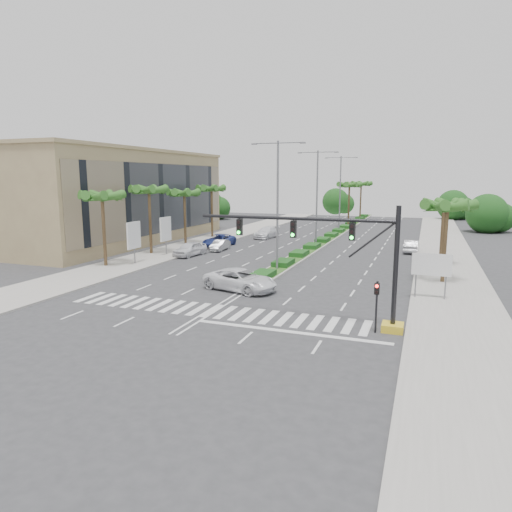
{
  "coord_description": "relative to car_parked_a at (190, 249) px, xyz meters",
  "views": [
    {
      "loc": [
        12.94,
        -26.25,
        8.71
      ],
      "look_at": [
        1.32,
        4.8,
        3.0
      ],
      "focal_mm": 32.0,
      "sensor_mm": 36.0,
      "label": 1
    }
  ],
  "objects": [
    {
      "name": "streetlight_near",
      "position": [
        11.8,
        -4.59,
        6.0
      ],
      "size": [
        5.1,
        0.25,
        12.0
      ],
      "color": "slate",
      "rests_on": "ground"
    },
    {
      "name": "car_parked_c",
      "position": [
        0.0,
        7.73,
        -0.03
      ],
      "size": [
        2.84,
        5.68,
        1.54
      ],
      "primitive_type": "imported",
      "rotation": [
        0.0,
        0.0,
        -0.05
      ],
      "color": "navy",
      "rests_on": "ground"
    },
    {
      "name": "ground",
      "position": [
        11.8,
        -18.59,
        -0.81
      ],
      "size": [
        160.0,
        160.0,
        0.0
      ],
      "primitive_type": "plane",
      "color": "#333335",
      "rests_on": "ground"
    },
    {
      "name": "footpath_right",
      "position": [
        27.0,
        1.41,
        -0.73
      ],
      "size": [
        6.0,
        120.0,
        0.15
      ],
      "primitive_type": "cube",
      "color": "gray",
      "rests_on": "ground"
    },
    {
      "name": "direction_sign",
      "position": [
        25.3,
        -10.6,
        1.65
      ],
      "size": [
        2.7,
        0.11,
        3.4
      ],
      "color": "slate",
      "rests_on": "ground"
    },
    {
      "name": "palm_left_mid",
      "position": [
        -4.7,
        -0.59,
        6.27
      ],
      "size": [
        4.57,
        4.68,
        7.95
      ],
      "color": "brown",
      "rests_on": "ground"
    },
    {
      "name": "billboard_far",
      "position": [
        -2.7,
        -0.59,
        2.16
      ],
      "size": [
        0.18,
        2.1,
        4.35
      ],
      "color": "slate",
      "rests_on": "ground"
    },
    {
      "name": "car_parked_d",
      "position": [
        2.96,
        17.71,
        -0.01
      ],
      "size": [
        2.85,
        5.7,
        1.59
      ],
      "primitive_type": "imported",
      "rotation": [
        0.0,
        0.0,
        -0.12
      ],
      "color": "white",
      "rests_on": "ground"
    },
    {
      "name": "streetlight_mid",
      "position": [
        11.8,
        11.41,
        6.0
      ],
      "size": [
        5.1,
        0.25,
        12.0
      ],
      "color": "slate",
      "rests_on": "ground"
    },
    {
      "name": "palm_right_far",
      "position": [
        26.3,
        3.41,
        5.11
      ],
      "size": [
        4.57,
        4.68,
        6.75
      ],
      "color": "brown",
      "rests_on": "ground"
    },
    {
      "name": "palm_median_a",
      "position": [
        11.8,
        36.41,
        6.37
      ],
      "size": [
        4.57,
        4.68,
        8.05
      ],
      "color": "brown",
      "rests_on": "ground"
    },
    {
      "name": "median_grass",
      "position": [
        11.8,
        26.41,
        -0.59
      ],
      "size": [
        1.8,
        75.0,
        0.04
      ],
      "primitive_type": "cube",
      "color": "#2D531C",
      "rests_on": "median"
    },
    {
      "name": "footpath_left",
      "position": [
        -3.4,
        1.41,
        -0.73
      ],
      "size": [
        6.0,
        120.0,
        0.15
      ],
      "primitive_type": "cube",
      "color": "gray",
      "rests_on": "ground"
    },
    {
      "name": "car_parked_b",
      "position": [
        1.51,
        4.75,
        -0.16
      ],
      "size": [
        1.57,
        3.96,
        1.28
      ],
      "primitive_type": "imported",
      "rotation": [
        0.0,
        0.0,
        0.05
      ],
      "color": "#A1A1A6",
      "rests_on": "ground"
    },
    {
      "name": "signal_gantry",
      "position": [
        21.07,
        -18.59,
        2.65
      ],
      "size": [
        12.6,
        1.2,
        7.2
      ],
      "color": "gold",
      "rests_on": "ground"
    },
    {
      "name": "palm_median_b",
      "position": [
        11.8,
        51.41,
        6.37
      ],
      "size": [
        4.57,
        4.68,
        8.05
      ],
      "color": "brown",
      "rests_on": "ground"
    },
    {
      "name": "billboard_near",
      "position": [
        -2.7,
        -6.59,
        2.16
      ],
      "size": [
        0.18,
        2.1,
        4.35
      ],
      "color": "slate",
      "rests_on": "ground"
    },
    {
      "name": "car_parked_a",
      "position": [
        0.0,
        0.0,
        0.0
      ],
      "size": [
        2.45,
        4.92,
        1.61
      ],
      "primitive_type": "imported",
      "rotation": [
        0.0,
        0.0,
        -0.12
      ],
      "color": "silver",
      "rests_on": "ground"
    },
    {
      "name": "car_crossing",
      "position": [
        11.41,
        -12.74,
        0.03
      ],
      "size": [
        6.52,
        4.25,
        1.67
      ],
      "primitive_type": "imported",
      "rotation": [
        0.0,
        0.0,
        1.31
      ],
      "color": "white",
      "rests_on": "ground"
    },
    {
      "name": "car_right",
      "position": [
        23.32,
        11.29,
        -0.06
      ],
      "size": [
        1.73,
        4.56,
        1.49
      ],
      "primitive_type": "imported",
      "rotation": [
        0.0,
        0.0,
        3.11
      ],
      "color": "silver",
      "rests_on": "ground"
    },
    {
      "name": "palm_left_end",
      "position": [
        -4.7,
        15.41,
        6.08
      ],
      "size": [
        4.57,
        4.68,
        7.75
      ],
      "color": "brown",
      "rests_on": "ground"
    },
    {
      "name": "palm_left_far",
      "position": [
        -4.7,
        7.41,
        5.69
      ],
      "size": [
        4.57,
        4.68,
        7.35
      ],
      "color": "brown",
      "rests_on": "ground"
    },
    {
      "name": "palm_left_near",
      "position": [
        -4.7,
        -8.59,
        5.88
      ],
      "size": [
        4.57,
        4.68,
        7.55
      ],
      "color": "brown",
      "rests_on": "ground"
    },
    {
      "name": "building",
      "position": [
        -14.2,
        7.41,
        5.19
      ],
      "size": [
        12.0,
        36.0,
        12.0
      ],
      "primitive_type": "cube",
      "color": "tan",
      "rests_on": "ground"
    },
    {
      "name": "streetlight_far",
      "position": [
        11.8,
        27.41,
        6.0
      ],
      "size": [
        5.1,
        0.25,
        12.0
      ],
      "color": "slate",
      "rests_on": "ground"
    },
    {
      "name": "median",
      "position": [
        11.8,
        26.41,
        -0.71
      ],
      "size": [
        2.2,
        75.0,
        0.2
      ],
      "primitive_type": "cube",
      "color": "gray",
      "rests_on": "ground"
    },
    {
      "name": "pedestrian_signal",
      "position": [
        22.4,
        -19.27,
        1.24
      ],
      "size": [
        0.28,
        0.36,
        3.0
      ],
      "color": "black",
      "rests_on": "ground"
    },
    {
      "name": "palm_right_near",
      "position": [
        26.3,
        -4.59,
        5.4
      ],
      "size": [
        4.57,
        4.68,
        7.05
      ],
      "color": "brown",
      "rests_on": "ground"
    }
  ]
}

